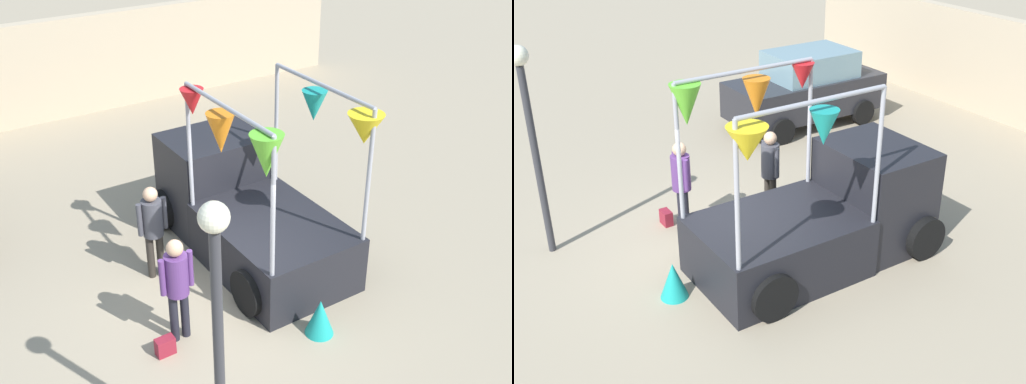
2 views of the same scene
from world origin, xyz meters
The scene contains 8 objects.
ground_plane centered at (0.00, 0.00, 0.00)m, with size 60.00×60.00×0.00m, color gray.
vendor_truck centered at (1.22, 1.35, 0.87)m, with size 2.42×4.17×3.23m.
person_customer centered at (-0.89, -0.31, 1.04)m, with size 0.53×0.34×1.72m.
person_vendor centered at (-0.51, 1.32, 1.02)m, with size 0.53×0.34×1.69m.
handbag centered at (-1.24, -0.51, 0.14)m, with size 0.28×0.16×0.28m, color maroon.
street_lamp centered at (-1.49, -2.56, 2.37)m, with size 0.32×0.32×3.59m.
brick_boundary_wall centered at (0.00, 9.24, 1.30)m, with size 18.00×0.36×2.60m, color tan.
folded_kite_bundle_teal centered at (0.90, -1.36, 0.30)m, with size 0.44×0.44×0.60m, color teal.
Camera 1 is at (-3.97, -7.11, 6.55)m, focal length 45.00 mm.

